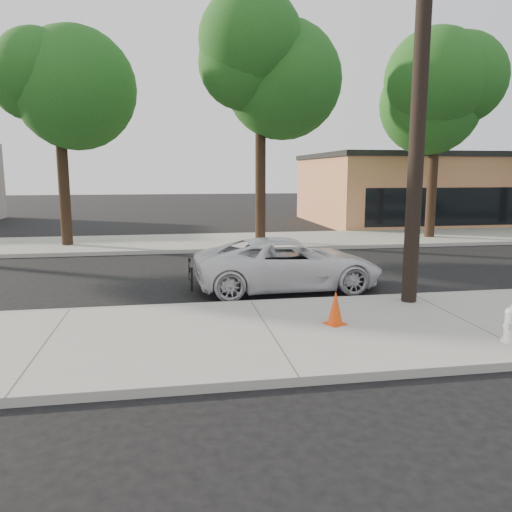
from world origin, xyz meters
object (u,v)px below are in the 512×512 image
(police_cruiser, at_px, (288,264))
(fire_hydrant, at_px, (511,325))
(traffic_cone, at_px, (335,308))
(utility_pole, at_px, (419,97))

(police_cruiser, relative_size, fire_hydrant, 7.93)
(fire_hydrant, bearing_deg, traffic_cone, 131.08)
(police_cruiser, xyz_separation_m, fire_hydrant, (2.76, -5.20, -0.24))
(utility_pole, bearing_deg, traffic_cone, -147.81)
(fire_hydrant, xyz_separation_m, traffic_cone, (-2.69, 1.52, 0.02))
(police_cruiser, xyz_separation_m, traffic_cone, (0.07, -3.68, -0.22))
(police_cruiser, bearing_deg, fire_hydrant, -154.07)
(utility_pole, xyz_separation_m, police_cruiser, (-2.33, 2.26, -4.01))
(traffic_cone, bearing_deg, utility_pole, 32.19)
(utility_pole, height_order, fire_hydrant, utility_pole)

